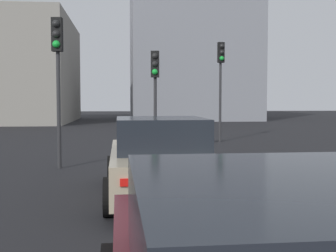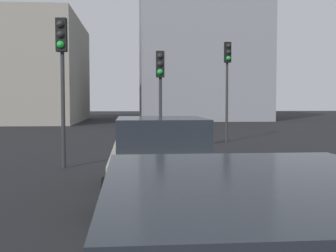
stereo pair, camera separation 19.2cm
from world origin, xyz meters
name	(u,v)px [view 2 (the right image)]	position (x,y,z in m)	size (l,w,h in m)	color
car_beige_lead	(160,159)	(10.13, 0.18, 0.74)	(4.47, 2.08, 1.54)	tan
traffic_light_near_left	(62,61)	(13.96, 2.62, 2.94)	(0.32, 0.30, 4.08)	#2D2D30
traffic_light_near_right	(160,80)	(16.93, -0.24, 2.57)	(0.33, 0.31, 3.56)	#2D2D30
traffic_light_far_left	(227,71)	(21.10, -3.50, 3.19)	(0.32, 0.30, 4.45)	#2D2D30
building_facade_left	(198,49)	(46.61, -6.00, 7.17)	(13.76, 11.88, 14.35)	gray
building_facade_center	(28,71)	(41.80, 10.00, 4.45)	(15.05, 9.39, 8.91)	gray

